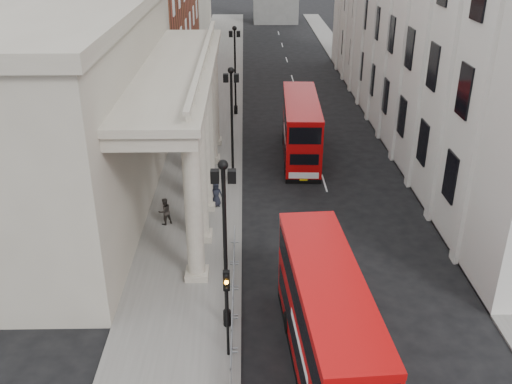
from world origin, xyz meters
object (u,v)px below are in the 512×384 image
(lamp_post_south, at_px, (225,236))
(bus_far, at_px, (301,127))
(pedestrian_c, at_px, (216,194))
(lamp_post_mid, at_px, (232,118))
(lamp_post_north, at_px, (235,65))
(bus_near, at_px, (327,322))
(pedestrian_a, at_px, (204,194))
(pedestrian_b, at_px, (165,211))
(traffic_light, at_px, (227,298))

(lamp_post_south, distance_m, bus_far, 22.00)
(bus_far, distance_m, pedestrian_c, 11.06)
(lamp_post_mid, distance_m, bus_far, 7.82)
(lamp_post_north, relative_size, bus_near, 0.76)
(pedestrian_a, bearing_deg, bus_near, -66.16)
(lamp_post_south, bearing_deg, pedestrian_a, 98.47)
(lamp_post_south, height_order, pedestrian_c, lamp_post_south)
(pedestrian_a, height_order, pedestrian_b, pedestrian_b)
(lamp_post_mid, xyz_separation_m, bus_far, (5.28, 5.21, -2.47))
(pedestrian_a, bearing_deg, lamp_post_north, 86.93)
(lamp_post_mid, relative_size, bus_far, 0.76)
(lamp_post_south, bearing_deg, pedestrian_c, 94.83)
(traffic_light, height_order, pedestrian_c, traffic_light)
(pedestrian_a, bearing_deg, pedestrian_b, -128.91)
(lamp_post_north, bearing_deg, traffic_light, -89.83)
(lamp_post_mid, distance_m, pedestrian_c, 5.54)
(pedestrian_a, bearing_deg, lamp_post_south, -79.21)
(pedestrian_b, bearing_deg, bus_near, 88.51)
(lamp_post_south, height_order, pedestrian_b, lamp_post_south)
(lamp_post_mid, relative_size, lamp_post_north, 1.00)
(pedestrian_c, bearing_deg, pedestrian_a, 156.65)
(pedestrian_a, bearing_deg, lamp_post_mid, 65.10)
(traffic_light, bearing_deg, bus_far, 77.42)
(pedestrian_a, distance_m, pedestrian_c, 0.83)
(lamp_post_north, distance_m, bus_near, 35.16)
(lamp_post_north, height_order, pedestrian_c, lamp_post_north)
(bus_far, bearing_deg, lamp_post_north, 118.40)
(bus_far, bearing_deg, traffic_light, -100.27)
(lamp_post_south, distance_m, lamp_post_north, 32.00)
(bus_far, relative_size, pedestrian_b, 6.25)
(lamp_post_mid, bearing_deg, pedestrian_a, -117.22)
(lamp_post_south, relative_size, pedestrian_b, 4.77)
(traffic_light, relative_size, bus_far, 0.39)
(bus_far, bearing_deg, pedestrian_b, -127.21)
(bus_far, height_order, pedestrian_a, bus_far)
(lamp_post_north, bearing_deg, bus_far, -63.91)
(bus_near, xyz_separation_m, bus_far, (1.13, 24.03, -0.00))
(bus_near, xyz_separation_m, pedestrian_a, (-6.01, 15.23, -1.55))
(pedestrian_b, bearing_deg, traffic_light, 74.90)
(traffic_light, bearing_deg, pedestrian_c, 94.55)
(traffic_light, relative_size, pedestrian_a, 2.80)
(traffic_light, bearing_deg, lamp_post_mid, 90.32)
(lamp_post_north, height_order, traffic_light, lamp_post_north)
(bus_near, bearing_deg, traffic_light, 164.96)
(lamp_post_north, bearing_deg, pedestrian_a, -95.39)
(lamp_post_south, distance_m, bus_near, 5.60)
(traffic_light, xyz_separation_m, pedestrian_c, (-1.14, 14.28, -2.15))
(lamp_post_south, relative_size, bus_far, 0.76)
(lamp_post_south, bearing_deg, bus_far, 76.02)
(pedestrian_b, bearing_deg, lamp_post_south, 78.00)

